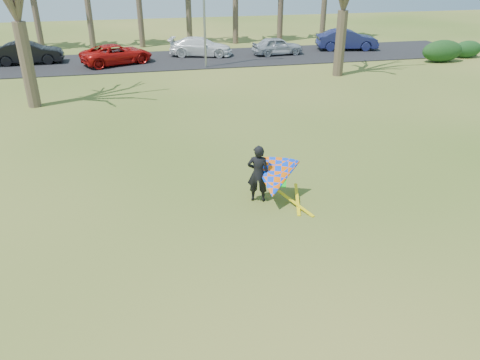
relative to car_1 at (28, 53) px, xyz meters
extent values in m
plane|color=#295813|center=(10.04, -25.79, -0.82)|extent=(100.00, 100.00, 0.00)
cube|color=black|center=(10.04, -0.79, -0.79)|extent=(46.00, 7.00, 0.06)
cylinder|color=brown|center=(2.04, -10.79, 1.28)|extent=(0.64, 0.64, 4.20)
cylinder|color=#47392A|center=(20.04, -7.79, 1.17)|extent=(0.64, 0.64, 3.99)
cylinder|color=gray|center=(12.04, -3.79, 3.18)|extent=(0.16, 0.16, 8.00)
ellipsoid|color=#133614|center=(29.03, -5.53, -0.05)|extent=(3.11, 1.41, 1.55)
ellipsoid|color=#153917|center=(31.80, -4.61, -0.19)|extent=(2.28, 1.07, 1.26)
imported|color=black|center=(0.00, 0.00, 0.00)|extent=(4.68, 1.78, 1.52)
imported|color=red|center=(6.09, -1.47, -0.08)|extent=(5.43, 4.03, 1.37)
imported|color=white|center=(12.26, 0.14, -0.08)|extent=(5.05, 3.10, 1.37)
imported|color=#A7ADB5|center=(18.08, -0.66, -0.10)|extent=(3.97, 1.85, 1.32)
imported|color=#1A1F4F|center=(24.13, 0.08, 0.03)|extent=(5.06, 2.52, 1.59)
imported|color=black|center=(10.76, -23.15, 0.12)|extent=(0.79, 0.64, 1.88)
cone|color=#053DFD|center=(11.21, -23.40, 0.03)|extent=(2.13, 2.39, 2.02)
cube|color=#0CBF19|center=(11.33, -23.48, -0.02)|extent=(0.62, 0.60, 0.24)
cube|color=yellow|center=(11.76, -23.75, -0.81)|extent=(0.85, 1.66, 0.28)
cube|color=yellow|center=(11.96, -23.55, -0.81)|extent=(0.56, 1.76, 0.22)
camera|label=1|loc=(7.36, -35.95, 6.35)|focal=35.00mm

